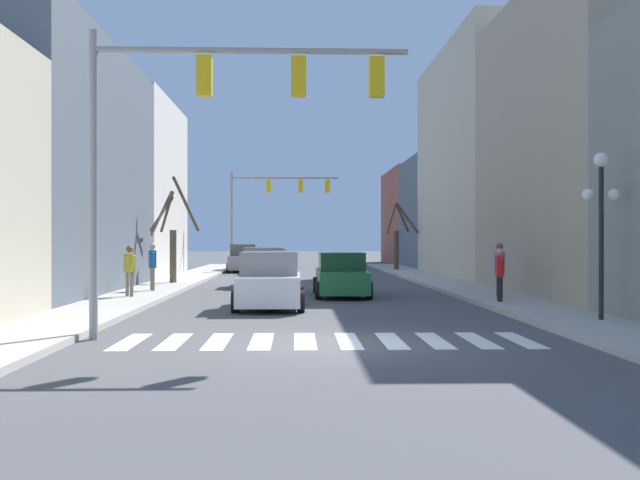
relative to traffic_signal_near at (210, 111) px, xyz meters
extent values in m
plane|color=#4C4C4F|center=(2.46, -0.84, -4.82)|extent=(240.00, 240.00, 0.00)
cube|color=#ADA89E|center=(-3.86, -0.84, -4.75)|extent=(2.35, 90.00, 0.15)
cube|color=#ADA89E|center=(8.77, -0.84, -4.75)|extent=(2.35, 90.00, 0.15)
cube|color=#515B66|center=(-8.03, 12.93, -0.04)|extent=(6.00, 15.19, 9.56)
cube|color=beige|center=(-8.03, 26.11, 0.06)|extent=(6.00, 11.16, 9.77)
cube|color=tan|center=(12.94, 11.22, 0.77)|extent=(6.00, 13.11, 11.19)
cube|color=#BCB299|center=(12.94, 25.76, 1.54)|extent=(6.00, 15.98, 12.73)
cube|color=#515B66|center=(12.94, 38.31, -0.85)|extent=(6.00, 9.13, 7.95)
cube|color=#934C3D|center=(12.94, 49.02, -0.76)|extent=(6.00, 12.29, 8.12)
cube|color=white|center=(-1.59, -0.35, -4.82)|extent=(0.45, 2.60, 0.01)
cube|color=white|center=(-0.69, -0.35, -4.82)|extent=(0.45, 2.60, 0.01)
cube|color=white|center=(0.21, -0.35, -4.82)|extent=(0.45, 2.60, 0.01)
cube|color=white|center=(1.11, -0.35, -4.82)|extent=(0.45, 2.60, 0.01)
cube|color=white|center=(2.01, -0.35, -4.82)|extent=(0.45, 2.60, 0.01)
cube|color=white|center=(2.91, -0.35, -4.82)|extent=(0.45, 2.60, 0.01)
cube|color=white|center=(3.81, -0.35, -4.82)|extent=(0.45, 2.60, 0.01)
cube|color=white|center=(4.71, -0.35, -4.82)|extent=(0.45, 2.60, 0.01)
cube|color=white|center=(5.61, -0.35, -4.82)|extent=(0.45, 2.60, 0.01)
cube|color=white|center=(6.51, -0.35, -4.82)|extent=(0.45, 2.60, 0.01)
cylinder|color=gray|center=(-2.43, 0.00, -1.57)|extent=(0.18, 0.18, 6.51)
cylinder|color=gray|center=(0.88, 0.00, 1.28)|extent=(6.63, 0.14, 0.14)
cube|color=yellow|center=(-0.11, 0.00, 0.73)|extent=(0.32, 0.28, 0.84)
cube|color=yellow|center=(1.87, 0.00, 0.73)|extent=(0.32, 0.28, 0.84)
cube|color=yellow|center=(3.53, 0.00, 0.73)|extent=(0.32, 0.28, 0.84)
cylinder|color=gray|center=(-2.43, 33.68, -1.53)|extent=(0.18, 0.18, 6.59)
cylinder|color=gray|center=(1.09, 33.68, 1.37)|extent=(7.05, 0.14, 0.14)
cube|color=yellow|center=(0.04, 33.68, 0.82)|extent=(0.32, 0.28, 0.84)
cube|color=yellow|center=(2.15, 33.68, 0.82)|extent=(0.32, 0.28, 0.84)
cube|color=yellow|center=(3.91, 33.68, 0.82)|extent=(0.32, 0.28, 0.84)
cylinder|color=black|center=(9.27, 2.18, -2.81)|extent=(0.12, 0.12, 3.72)
sphere|color=white|center=(9.27, 2.18, -0.77)|extent=(0.36, 0.36, 0.36)
sphere|color=white|center=(8.95, 2.18, -1.62)|extent=(0.31, 0.31, 0.31)
sphere|color=white|center=(9.59, 2.18, -1.62)|extent=(0.31, 0.31, 0.31)
cube|color=white|center=(1.02, 7.00, -4.22)|extent=(1.84, 4.26, 0.86)
cube|color=gray|center=(1.02, 7.00, -3.44)|extent=(1.69, 2.22, 0.70)
cylinder|color=black|center=(1.96, 5.67, -4.50)|extent=(0.22, 0.64, 0.64)
cylinder|color=black|center=(0.08, 5.67, -4.50)|extent=(0.22, 0.64, 0.64)
cylinder|color=black|center=(1.96, 8.32, -4.50)|extent=(0.22, 0.64, 0.64)
cylinder|color=black|center=(0.08, 8.32, -4.50)|extent=(0.22, 0.64, 0.64)
cube|color=gray|center=(0.44, 25.69, -4.26)|extent=(1.81, 4.10, 0.77)
cube|color=#464648|center=(0.44, 25.69, -3.57)|extent=(1.66, 2.13, 0.63)
cylinder|color=black|center=(1.37, 24.42, -4.50)|extent=(0.22, 0.64, 0.64)
cylinder|color=black|center=(-0.48, 24.42, -4.50)|extent=(0.22, 0.64, 0.64)
cylinder|color=black|center=(1.37, 26.96, -4.50)|extent=(0.22, 0.64, 0.64)
cylinder|color=black|center=(-0.48, 26.96, -4.50)|extent=(0.22, 0.64, 0.64)
cube|color=gray|center=(-1.56, 33.16, -4.20)|extent=(1.75, 4.84, 0.89)
cube|color=#464648|center=(-1.56, 33.16, -3.39)|extent=(1.61, 2.52, 0.73)
cylinder|color=black|center=(-2.45, 34.67, -4.50)|extent=(0.22, 0.64, 0.64)
cylinder|color=black|center=(-0.67, 34.67, -4.50)|extent=(0.22, 0.64, 0.64)
cylinder|color=black|center=(-2.45, 31.66, -4.50)|extent=(0.22, 0.64, 0.64)
cylinder|color=black|center=(-0.67, 31.66, -4.50)|extent=(0.22, 0.64, 0.64)
cube|color=#236B38|center=(3.51, 11.92, -4.25)|extent=(1.76, 4.86, 0.80)
cube|color=#133A1E|center=(3.51, 11.92, -3.52)|extent=(1.61, 2.53, 0.65)
cylinder|color=black|center=(2.61, 13.43, -4.50)|extent=(0.22, 0.64, 0.64)
cylinder|color=black|center=(4.40, 13.43, -4.50)|extent=(0.22, 0.64, 0.64)
cylinder|color=black|center=(2.61, 10.42, -4.50)|extent=(0.22, 0.64, 0.64)
cylinder|color=black|center=(4.40, 10.42, -4.50)|extent=(0.22, 0.64, 0.64)
cube|color=silver|center=(0.41, 17.82, -4.21)|extent=(1.89, 4.22, 0.87)
cube|color=slate|center=(0.41, 17.82, -3.42)|extent=(1.74, 2.19, 0.71)
cylinder|color=black|center=(1.38, 16.51, -4.50)|extent=(0.22, 0.64, 0.64)
cylinder|color=black|center=(-0.55, 16.51, -4.50)|extent=(0.22, 0.64, 0.64)
cylinder|color=black|center=(1.38, 19.13, -4.50)|extent=(0.22, 0.64, 0.64)
cylinder|color=black|center=(-0.55, 19.13, -4.50)|extent=(0.22, 0.64, 0.64)
cylinder|color=#7A705B|center=(-4.01, 10.21, -4.26)|extent=(0.12, 0.12, 0.83)
cylinder|color=#7A705B|center=(-3.81, 9.99, -4.26)|extent=(0.12, 0.12, 0.83)
cube|color=gold|center=(-3.91, 10.10, -3.52)|extent=(0.44, 0.45, 0.65)
sphere|color=brown|center=(-3.91, 10.10, -3.05)|extent=(0.23, 0.23, 0.23)
cylinder|color=gold|center=(-4.06, 10.28, -3.57)|extent=(0.25, 0.27, 0.63)
cylinder|color=gold|center=(-3.76, 9.92, -3.57)|extent=(0.25, 0.27, 0.63)
cylinder|color=#282D47|center=(8.81, 9.73, -4.24)|extent=(0.13, 0.13, 0.87)
cylinder|color=#282D47|center=(8.81, 9.41, -4.24)|extent=(0.13, 0.13, 0.87)
cube|color=#9E4C93|center=(8.81, 9.57, -3.46)|extent=(0.25, 0.43, 0.68)
sphere|color=brown|center=(8.81, 9.57, -2.96)|extent=(0.24, 0.24, 0.24)
cylinder|color=#9E4C93|center=(8.81, 9.81, -3.51)|extent=(0.10, 0.30, 0.66)
cylinder|color=#9E4C93|center=(8.81, 9.32, -3.51)|extent=(0.10, 0.30, 0.66)
cylinder|color=#7A705B|center=(-3.75, 13.26, -4.24)|extent=(0.13, 0.13, 0.86)
cylinder|color=#7A705B|center=(-3.65, 12.97, -4.24)|extent=(0.13, 0.13, 0.86)
cube|color=#235693|center=(-3.70, 13.12, -3.47)|extent=(0.36, 0.48, 0.68)
sphere|color=beige|center=(-3.70, 13.12, -2.97)|extent=(0.24, 0.24, 0.24)
cylinder|color=#235693|center=(-3.78, 13.35, -3.52)|extent=(0.19, 0.31, 0.66)
cylinder|color=#235693|center=(-3.62, 12.89, -3.52)|extent=(0.19, 0.31, 0.66)
cylinder|color=black|center=(8.27, 7.70, -4.28)|extent=(0.12, 0.12, 0.79)
cylinder|color=black|center=(8.25, 7.41, -4.28)|extent=(0.12, 0.12, 0.79)
cube|color=red|center=(8.26, 7.56, -3.57)|extent=(0.25, 0.41, 0.63)
sphere|color=tan|center=(8.26, 7.56, -3.11)|extent=(0.22, 0.22, 0.22)
cylinder|color=red|center=(8.28, 7.78, -3.61)|extent=(0.11, 0.28, 0.61)
cylinder|color=red|center=(8.24, 7.34, -3.61)|extent=(0.11, 0.28, 0.61)
cylinder|color=#473828|center=(8.43, 33.07, -3.40)|extent=(0.32, 0.32, 2.54)
cylinder|color=#473828|center=(9.12, 32.88, -1.29)|extent=(1.51, 0.58, 2.12)
cylinder|color=#473828|center=(8.03, 32.42, -1.37)|extent=(0.84, 1.44, 2.01)
cylinder|color=#473828|center=(8.83, 33.11, -1.29)|extent=(0.94, 0.25, 1.87)
cylinder|color=brown|center=(-3.77, 18.41, -3.48)|extent=(0.31, 0.31, 2.39)
cylinder|color=brown|center=(-4.07, 18.57, -1.44)|extent=(0.72, 0.45, 1.90)
cylinder|color=brown|center=(-4.11, 17.50, -1.52)|extent=(0.70, 1.94, 2.09)
cylinder|color=brown|center=(-4.27, 18.32, -1.56)|extent=(1.10, 0.31, 1.63)
cylinder|color=brown|center=(-3.21, 18.57, -1.08)|extent=(1.25, 0.47, 2.55)
camera|label=1|loc=(1.81, -15.83, -2.72)|focal=42.00mm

